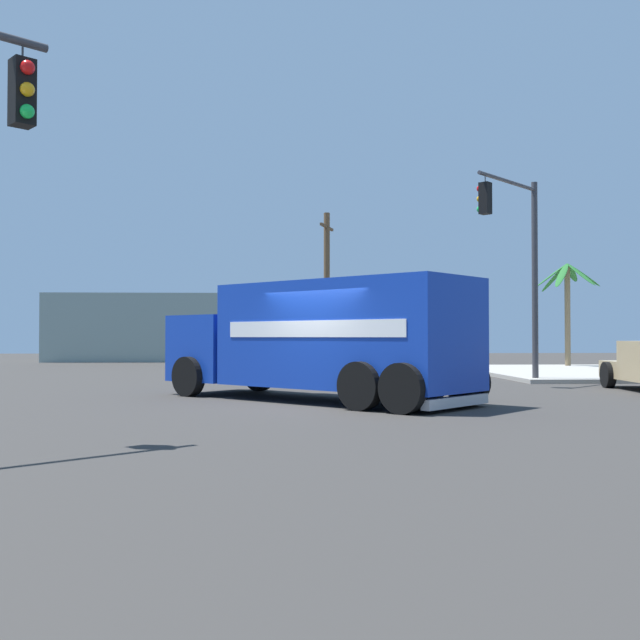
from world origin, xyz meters
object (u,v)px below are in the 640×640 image
object	(u,v)px
delivery_truck	(321,339)
utility_pole	(327,287)
traffic_light_secondary	(519,248)
palm_tree_far	(567,295)

from	to	relation	value
delivery_truck	utility_pole	size ratio (longest dim) A/B	0.99
delivery_truck	utility_pole	xyz separation A→B (m)	(1.22, 19.05, 2.50)
delivery_truck	traffic_light_secondary	size ratio (longest dim) A/B	1.17
delivery_truck	traffic_light_secondary	world-z (taller)	traffic_light_secondary
traffic_light_secondary	palm_tree_far	world-z (taller)	traffic_light_secondary
delivery_truck	palm_tree_far	world-z (taller)	palm_tree_far
traffic_light_secondary	delivery_truck	bearing A→B (deg)	-138.24
palm_tree_far	utility_pole	bearing A→B (deg)	167.81
traffic_light_secondary	palm_tree_far	size ratio (longest dim) A/B	1.34
delivery_truck	utility_pole	world-z (taller)	utility_pole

